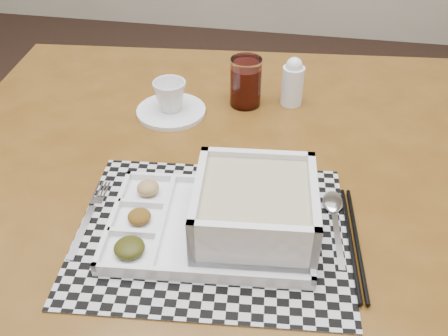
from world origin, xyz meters
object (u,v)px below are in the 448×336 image
at_px(juice_glass, 246,84).
at_px(dining_table, 219,216).
at_px(cup, 170,96).
at_px(serving_tray, 242,213).
at_px(creamer_bottle, 293,82).

bearing_deg(juice_glass, dining_table, -91.39).
height_order(dining_table, cup, cup).
height_order(serving_tray, juice_glass, juice_glass).
bearing_deg(dining_table, serving_tray, -62.98).
bearing_deg(serving_tray, cup, 121.84).
bearing_deg(dining_table, cup, 124.31).
relative_size(dining_table, juice_glass, 11.23).
distance_m(dining_table, creamer_bottle, 0.35).
distance_m(serving_tray, juice_glass, 0.40).
xyz_separation_m(dining_table, creamer_bottle, (0.11, 0.30, 0.14)).
distance_m(juice_glass, creamer_bottle, 0.10).
distance_m(serving_tray, cup, 0.39).
xyz_separation_m(serving_tray, juice_glass, (-0.05, 0.40, 0.01)).
height_order(cup, creamer_bottle, creamer_bottle).
height_order(serving_tray, cup, serving_tray).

